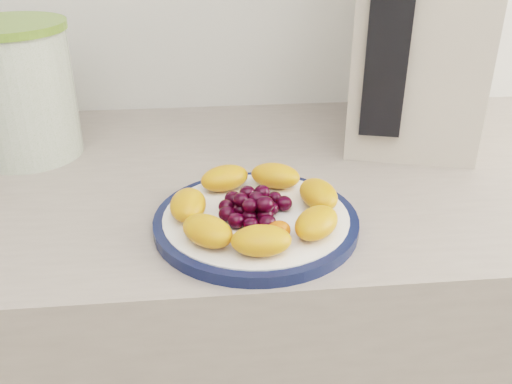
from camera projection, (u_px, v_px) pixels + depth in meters
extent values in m
cylinder|color=#10193D|center=(256.00, 222.00, 0.72)|extent=(0.26, 0.26, 0.01)
cylinder|color=white|center=(256.00, 221.00, 0.72)|extent=(0.23, 0.23, 0.02)
cylinder|color=#335718|center=(20.00, 95.00, 0.88)|extent=(0.21, 0.21, 0.20)
cylinder|color=olive|center=(7.00, 26.00, 0.83)|extent=(0.22, 0.22, 0.01)
cube|color=#BFB3A4|center=(416.00, 32.00, 0.93)|extent=(0.27, 0.32, 0.35)
cube|color=black|center=(388.00, 48.00, 0.81)|extent=(0.06, 0.04, 0.26)
ellipsoid|color=orange|center=(318.00, 194.00, 0.73)|extent=(0.06, 0.08, 0.03)
ellipsoid|color=orange|center=(275.00, 176.00, 0.78)|extent=(0.08, 0.07, 0.03)
ellipsoid|color=orange|center=(225.00, 178.00, 0.77)|extent=(0.08, 0.07, 0.03)
ellipsoid|color=orange|center=(188.00, 205.00, 0.70)|extent=(0.05, 0.07, 0.03)
ellipsoid|color=orange|center=(208.00, 231.00, 0.65)|extent=(0.08, 0.08, 0.03)
ellipsoid|color=orange|center=(261.00, 241.00, 0.63)|extent=(0.07, 0.05, 0.03)
ellipsoid|color=orange|center=(317.00, 223.00, 0.66)|extent=(0.08, 0.08, 0.03)
ellipsoid|color=black|center=(256.00, 209.00, 0.71)|extent=(0.02, 0.02, 0.02)
ellipsoid|color=black|center=(272.00, 209.00, 0.71)|extent=(0.02, 0.02, 0.02)
ellipsoid|color=black|center=(262.00, 202.00, 0.72)|extent=(0.02, 0.02, 0.02)
ellipsoid|color=black|center=(247.00, 202.00, 0.72)|extent=(0.02, 0.02, 0.02)
ellipsoid|color=black|center=(240.00, 210.00, 0.71)|extent=(0.02, 0.02, 0.02)
ellipsoid|color=black|center=(249.00, 216.00, 0.69)|extent=(0.02, 0.02, 0.02)
ellipsoid|color=black|center=(265.00, 215.00, 0.69)|extent=(0.02, 0.02, 0.02)
ellipsoid|color=black|center=(284.00, 203.00, 0.72)|extent=(0.02, 0.02, 0.02)
ellipsoid|color=black|center=(275.00, 198.00, 0.73)|extent=(0.02, 0.02, 0.02)
ellipsoid|color=black|center=(261.00, 195.00, 0.74)|extent=(0.02, 0.02, 0.02)
ellipsoid|color=black|center=(246.00, 196.00, 0.74)|extent=(0.02, 0.02, 0.02)
ellipsoid|color=black|center=(233.00, 199.00, 0.73)|extent=(0.02, 0.02, 0.02)
ellipsoid|color=black|center=(226.00, 207.00, 0.71)|extent=(0.02, 0.02, 0.02)
ellipsoid|color=black|center=(227.00, 214.00, 0.70)|extent=(0.02, 0.02, 0.02)
ellipsoid|color=black|center=(236.00, 221.00, 0.68)|extent=(0.02, 0.02, 0.02)
ellipsoid|color=black|center=(251.00, 225.00, 0.67)|extent=(0.02, 0.02, 0.02)
ellipsoid|color=black|center=(267.00, 223.00, 0.68)|extent=(0.02, 0.02, 0.02)
ellipsoid|color=black|center=(256.00, 199.00, 0.70)|extent=(0.02, 0.02, 0.02)
ellipsoid|color=black|center=(262.00, 192.00, 0.72)|extent=(0.02, 0.02, 0.02)
ellipsoid|color=black|center=(247.00, 193.00, 0.71)|extent=(0.02, 0.02, 0.02)
ellipsoid|color=black|center=(241.00, 200.00, 0.70)|extent=(0.02, 0.02, 0.02)
ellipsoid|color=black|center=(250.00, 206.00, 0.69)|extent=(0.02, 0.02, 0.02)
ellipsoid|color=black|center=(265.00, 205.00, 0.69)|extent=(0.02, 0.02, 0.02)
ellipsoid|color=#F1551C|center=(257.00, 235.00, 0.65)|extent=(0.03, 0.03, 0.02)
ellipsoid|color=#F1551C|center=(278.00, 231.00, 0.66)|extent=(0.04, 0.03, 0.02)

